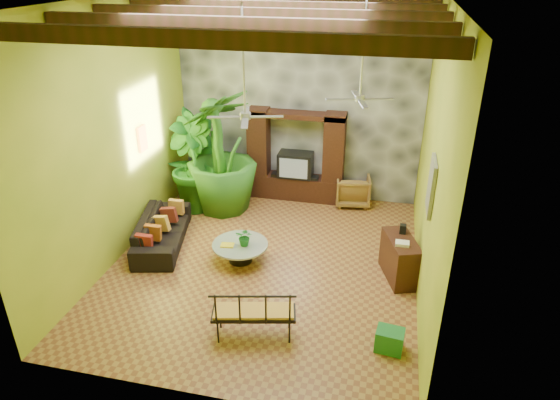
% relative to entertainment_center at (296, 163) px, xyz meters
% --- Properties ---
extents(ground, '(7.00, 7.00, 0.00)m').
position_rel_entertainment_center_xyz_m(ground, '(0.00, -3.14, -0.97)').
color(ground, brown).
rests_on(ground, ground).
extents(ceiling, '(6.00, 7.00, 0.02)m').
position_rel_entertainment_center_xyz_m(ceiling, '(0.00, -3.14, 4.03)').
color(ceiling, silver).
rests_on(ceiling, back_wall).
extents(back_wall, '(6.00, 0.02, 5.00)m').
position_rel_entertainment_center_xyz_m(back_wall, '(0.00, 0.36, 1.53)').
color(back_wall, olive).
rests_on(back_wall, ground).
extents(left_wall, '(0.02, 7.00, 5.00)m').
position_rel_entertainment_center_xyz_m(left_wall, '(-3.00, -3.14, 1.53)').
color(left_wall, olive).
rests_on(left_wall, ground).
extents(right_wall, '(0.02, 7.00, 5.00)m').
position_rel_entertainment_center_xyz_m(right_wall, '(3.00, -3.14, 1.53)').
color(right_wall, olive).
rests_on(right_wall, ground).
extents(stone_accent_wall, '(5.98, 0.10, 4.98)m').
position_rel_entertainment_center_xyz_m(stone_accent_wall, '(0.00, 0.30, 1.53)').
color(stone_accent_wall, '#3F4148').
rests_on(stone_accent_wall, ground).
extents(ceiling_beams, '(5.95, 5.36, 0.22)m').
position_rel_entertainment_center_xyz_m(ceiling_beams, '(0.00, -3.14, 3.81)').
color(ceiling_beams, '#311B0F').
rests_on(ceiling_beams, ceiling).
extents(entertainment_center, '(2.40, 0.55, 2.30)m').
position_rel_entertainment_center_xyz_m(entertainment_center, '(0.00, 0.00, 0.00)').
color(entertainment_center, black).
rests_on(entertainment_center, ground).
extents(ceiling_fan_front, '(1.28, 1.28, 1.86)m').
position_rel_entertainment_center_xyz_m(ceiling_fan_front, '(-0.20, -3.54, 2.44)').
color(ceiling_fan_front, '#A2A2A7').
rests_on(ceiling_fan_front, ceiling).
extents(ceiling_fan_back, '(1.28, 1.28, 1.86)m').
position_rel_entertainment_center_xyz_m(ceiling_fan_back, '(1.60, -1.94, 2.44)').
color(ceiling_fan_back, '#A2A2A7').
rests_on(ceiling_fan_back, ceiling).
extents(wall_art_mask, '(0.06, 0.32, 0.55)m').
position_rel_entertainment_center_xyz_m(wall_art_mask, '(-2.96, -2.14, 1.13)').
color(wall_art_mask, yellow).
rests_on(wall_art_mask, left_wall).
extents(wall_art_painting, '(0.06, 0.70, 0.90)m').
position_rel_entertainment_center_xyz_m(wall_art_painting, '(2.96, -3.74, 1.33)').
color(wall_art_painting, teal).
rests_on(wall_art_painting, right_wall).
extents(sofa, '(1.36, 2.39, 0.66)m').
position_rel_entertainment_center_xyz_m(sofa, '(-2.35, -2.90, -0.64)').
color(sofa, black).
rests_on(sofa, ground).
extents(wicker_armchair, '(0.93, 0.95, 0.77)m').
position_rel_entertainment_center_xyz_m(wicker_armchair, '(1.46, -0.03, -0.58)').
color(wicker_armchair, brown).
rests_on(wicker_armchair, ground).
extents(tall_plant_a, '(1.34, 1.50, 2.37)m').
position_rel_entertainment_center_xyz_m(tall_plant_a, '(-2.35, -0.70, 0.22)').
color(tall_plant_a, '#16561A').
rests_on(tall_plant_a, ground).
extents(tall_plant_b, '(1.63, 1.60, 2.31)m').
position_rel_entertainment_center_xyz_m(tall_plant_b, '(-2.35, -1.10, 0.19)').
color(tall_plant_b, '#1E6119').
rests_on(tall_plant_b, ground).
extents(tall_plant_c, '(2.23, 2.23, 2.98)m').
position_rel_entertainment_center_xyz_m(tall_plant_c, '(-1.60, -0.99, 0.52)').
color(tall_plant_c, '#29661A').
rests_on(tall_plant_c, ground).
extents(coffee_table, '(1.13, 1.13, 0.40)m').
position_rel_entertainment_center_xyz_m(coffee_table, '(-0.51, -3.16, -0.71)').
color(coffee_table, black).
rests_on(coffee_table, ground).
extents(centerpiece_plant, '(0.36, 0.32, 0.38)m').
position_rel_entertainment_center_xyz_m(centerpiece_plant, '(-0.39, -3.19, -0.38)').
color(centerpiece_plant, '#1B6622').
rests_on(centerpiece_plant, coffee_table).
extents(yellow_tray, '(0.28, 0.22, 0.03)m').
position_rel_entertainment_center_xyz_m(yellow_tray, '(-0.74, -3.29, -0.55)').
color(yellow_tray, gold).
rests_on(yellow_tray, coffee_table).
extents(iron_bench, '(1.42, 0.79, 0.57)m').
position_rel_entertainment_center_xyz_m(iron_bench, '(0.36, -5.33, -0.42)').
color(iron_bench, black).
rests_on(iron_bench, ground).
extents(side_console, '(0.79, 1.16, 0.85)m').
position_rel_entertainment_center_xyz_m(side_console, '(2.65, -3.04, -0.54)').
color(side_console, '#3D2613').
rests_on(side_console, ground).
extents(green_bin, '(0.47, 0.37, 0.38)m').
position_rel_entertainment_center_xyz_m(green_bin, '(2.54, -5.10, -0.78)').
color(green_bin, '#1C6C31').
rests_on(green_bin, ground).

